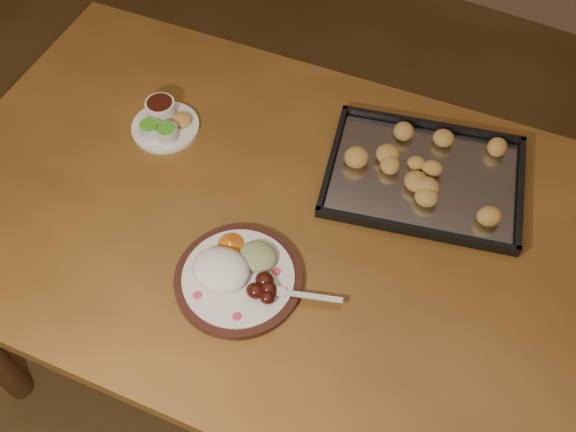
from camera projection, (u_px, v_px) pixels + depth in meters
The scene contains 5 objects.
ground at pixel (258, 381), 1.89m from camera, with size 4.00×4.00×0.00m, color brown.
dining_table at pixel (285, 244), 1.39m from camera, with size 1.57×1.03×0.75m.
dinner_plate at pixel (236, 274), 1.22m from camera, with size 0.32×0.25×0.06m.
condiment_saucer at pixel (163, 122), 1.44m from camera, with size 0.15×0.15×0.05m.
baking_tray at pixel (424, 176), 1.36m from camera, with size 0.47×0.39×0.04m.
Camera 1 is at (0.39, -0.56, 1.83)m, focal length 40.00 mm.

